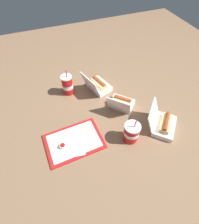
{
  "coord_description": "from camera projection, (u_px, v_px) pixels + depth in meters",
  "views": [
    {
      "loc": [
        -0.32,
        -0.71,
        1.03
      ],
      "look_at": [
        -0.04,
        0.04,
        0.05
      ],
      "focal_mm": 28.0,
      "sensor_mm": 36.0,
      "label": 1
    }
  ],
  "objects": [
    {
      "name": "napkin_stack",
      "position": [
        77.0,
        149.0,
        1.11
      ],
      "size": [
        0.12,
        0.12,
        0.0
      ],
      "primitive_type": "cube",
      "rotation": [
        0.0,
        0.0,
        -0.16
      ],
      "color": "white",
      "rests_on": "food_tray"
    },
    {
      "name": "plastic_fork",
      "position": [
        59.0,
        139.0,
        1.16
      ],
      "size": [
        0.11,
        0.03,
        0.0
      ],
      "primitive_type": "cube",
      "rotation": [
        0.0,
        0.0,
        -0.21
      ],
      "color": "white",
      "rests_on": "food_tray"
    },
    {
      "name": "food_tray",
      "position": [
        74.0,
        141.0,
        1.16
      ],
      "size": [
        0.38,
        0.28,
        0.01
      ],
      "color": "red",
      "rests_on": "ground_plane"
    },
    {
      "name": "soda_cup_center",
      "position": [
        131.0,
        132.0,
        1.12
      ],
      "size": [
        0.1,
        0.1,
        0.21
      ],
      "color": "red",
      "rests_on": "ground_plane"
    },
    {
      "name": "ketchup_cup",
      "position": [
        63.0,
        146.0,
        1.12
      ],
      "size": [
        0.04,
        0.04,
        0.02
      ],
      "color": "white",
      "rests_on": "food_tray"
    },
    {
      "name": "ground_plane",
      "position": [
        106.0,
        119.0,
        1.29
      ],
      "size": [
        3.2,
        3.2,
        0.0
      ],
      "primitive_type": "plane",
      "color": "brown"
    },
    {
      "name": "clamshell_hotdog_back",
      "position": [
        122.0,
        103.0,
        1.33
      ],
      "size": [
        0.25,
        0.25,
        0.16
      ],
      "color": "white",
      "rests_on": "ground_plane"
    },
    {
      "name": "soda_cup_corner",
      "position": [
        68.0,
        85.0,
        1.4
      ],
      "size": [
        0.09,
        0.09,
        0.23
      ],
      "color": "red",
      "rests_on": "ground_plane"
    },
    {
      "name": "clamshell_hotdog_left",
      "position": [
        163.0,
        124.0,
        1.21
      ],
      "size": [
        0.28,
        0.28,
        0.17
      ],
      "color": "white",
      "rests_on": "ground_plane"
    },
    {
      "name": "clamshell_hotdog_center",
      "position": [
        98.0,
        85.0,
        1.46
      ],
      "size": [
        0.24,
        0.24,
        0.17
      ],
      "color": "white",
      "rests_on": "ground_plane"
    }
  ]
}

